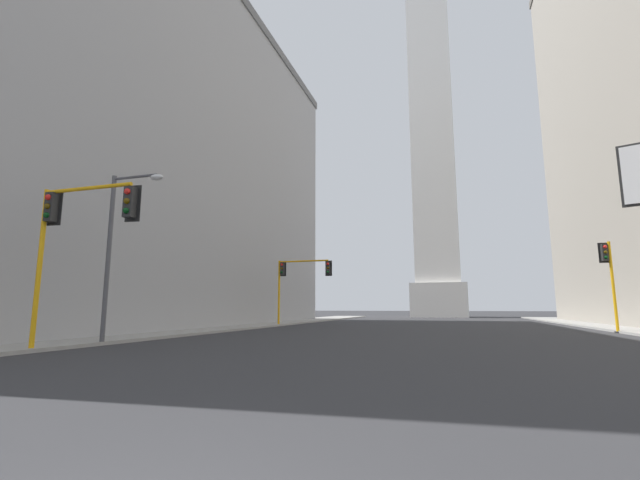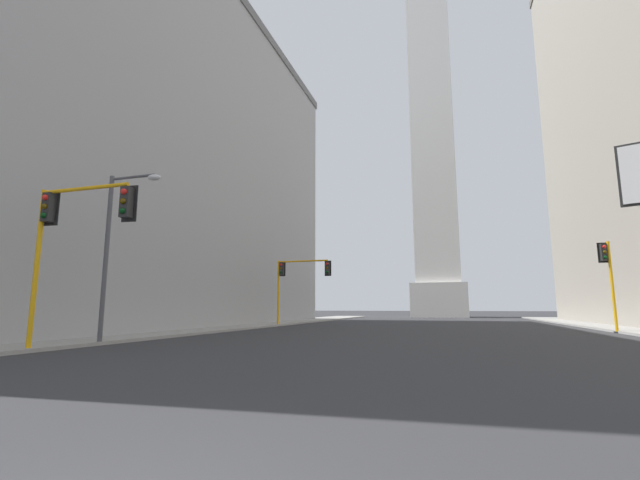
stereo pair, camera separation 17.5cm
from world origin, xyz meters
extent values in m
cube|color=gray|center=(-14.49, 26.11, 0.07)|extent=(5.00, 87.03, 0.15)
cube|color=#9E9EA0|center=(-29.72, 26.71, 14.44)|extent=(29.84, 47.58, 28.87)
cube|color=slate|center=(-29.72, 26.71, 29.32)|extent=(30.14, 48.05, 0.90)
cube|color=silver|center=(0.00, 72.53, 2.77)|extent=(8.97, 8.97, 5.53)
cube|color=white|center=(0.00, 72.53, 37.44)|extent=(7.18, 7.18, 63.83)
cylinder|color=orange|center=(-12.39, 32.54, 2.84)|extent=(0.18, 0.18, 5.69)
cylinder|color=#262626|center=(-12.39, 32.54, 0.05)|extent=(0.40, 0.40, 0.10)
cube|color=black|center=(-12.10, 32.54, 4.99)|extent=(0.36, 0.36, 1.10)
cube|color=black|center=(-12.12, 32.72, 4.99)|extent=(0.58, 0.07, 1.32)
sphere|color=red|center=(-12.09, 32.35, 5.33)|extent=(0.22, 0.22, 0.22)
sphere|color=#483506|center=(-12.09, 32.35, 4.99)|extent=(0.22, 0.22, 0.22)
sphere|color=#073410|center=(-12.09, 32.35, 4.65)|extent=(0.22, 0.22, 0.22)
cylinder|color=orange|center=(-10.14, 32.54, 5.59)|extent=(4.51, 0.14, 0.14)
sphere|color=orange|center=(-12.39, 32.54, 5.59)|extent=(0.18, 0.18, 0.18)
cube|color=black|center=(-7.88, 32.54, 4.92)|extent=(0.36, 0.36, 1.10)
cube|color=black|center=(-7.89, 32.72, 4.92)|extent=(0.58, 0.07, 1.32)
sphere|color=red|center=(-7.87, 32.35, 5.26)|extent=(0.22, 0.22, 0.22)
sphere|color=#483506|center=(-7.87, 32.35, 4.92)|extent=(0.22, 0.22, 0.22)
sphere|color=#073410|center=(-7.87, 32.35, 4.58)|extent=(0.22, 0.22, 0.22)
cylinder|color=orange|center=(-12.35, 9.45, 3.00)|extent=(0.18, 0.18, 6.01)
cylinder|color=#262626|center=(-12.35, 9.45, 0.05)|extent=(0.40, 0.40, 0.10)
cube|color=black|center=(-12.06, 9.45, 5.31)|extent=(0.37, 0.37, 1.10)
cube|color=black|center=(-12.07, 9.63, 5.31)|extent=(0.58, 0.09, 1.32)
sphere|color=red|center=(-12.04, 9.26, 5.65)|extent=(0.22, 0.22, 0.22)
sphere|color=#483506|center=(-12.04, 9.26, 5.31)|extent=(0.22, 0.22, 0.22)
sphere|color=#073410|center=(-12.04, 9.26, 4.96)|extent=(0.22, 0.22, 0.22)
cylinder|color=orange|center=(-10.41, 9.45, 5.91)|extent=(3.87, 0.14, 0.14)
sphere|color=orange|center=(-12.35, 9.45, 5.91)|extent=(0.18, 0.18, 0.18)
cube|color=black|center=(-8.47, 9.45, 5.24)|extent=(0.37, 0.37, 1.10)
cube|color=black|center=(-8.49, 9.63, 5.24)|extent=(0.58, 0.09, 1.32)
sphere|color=red|center=(-8.45, 9.26, 5.58)|extent=(0.22, 0.22, 0.22)
sphere|color=#483506|center=(-8.45, 9.26, 5.24)|extent=(0.22, 0.22, 0.22)
sphere|color=#073410|center=(-8.45, 9.26, 4.89)|extent=(0.22, 0.22, 0.22)
cylinder|color=orange|center=(12.01, 29.13, 2.91)|extent=(0.18, 0.18, 5.81)
cylinder|color=#262626|center=(12.01, 29.13, 0.05)|extent=(0.40, 0.40, 0.10)
cube|color=black|center=(11.72, 29.13, 5.11)|extent=(0.37, 0.37, 1.10)
cube|color=black|center=(11.71, 29.31, 5.11)|extent=(0.58, 0.08, 1.32)
sphere|color=red|center=(11.74, 28.94, 5.45)|extent=(0.22, 0.22, 0.22)
sphere|color=#483506|center=(11.74, 28.94, 5.11)|extent=(0.22, 0.22, 0.22)
sphere|color=#073410|center=(11.74, 28.94, 4.77)|extent=(0.22, 0.22, 0.22)
cylinder|color=#4C4C51|center=(-12.18, 12.54, 3.73)|extent=(0.20, 0.20, 7.47)
cylinder|color=#4C4C51|center=(-11.04, 12.54, 7.32)|extent=(2.27, 0.12, 0.12)
sphere|color=#4C4C51|center=(-12.18, 12.54, 7.32)|extent=(0.20, 0.20, 0.20)
ellipsoid|color=silver|center=(-9.91, 12.54, 7.20)|extent=(0.64, 0.36, 0.26)
camera|label=1|loc=(2.19, -2.52, 1.59)|focal=24.00mm
camera|label=2|loc=(2.36, -2.47, 1.59)|focal=24.00mm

